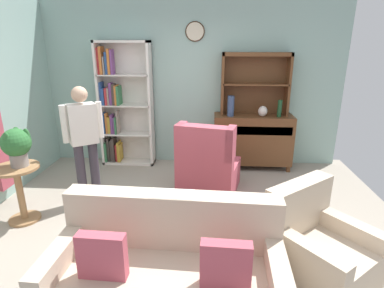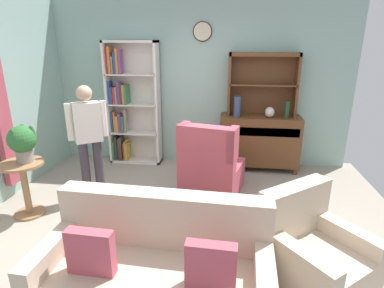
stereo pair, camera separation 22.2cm
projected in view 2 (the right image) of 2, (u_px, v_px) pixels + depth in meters
ground_plane at (182, 224)px, 3.77m from camera, size 5.40×4.60×0.02m
wall_back at (201, 83)px, 5.33m from camera, size 5.00×0.09×2.80m
area_rug at (195, 240)px, 3.46m from camera, size 2.29×2.16×0.01m
bookshelf at (129, 105)px, 5.42m from camera, size 0.90×0.30×2.10m
sideboard at (259, 140)px, 5.23m from camera, size 1.30×0.45×0.92m
sideboard_hutch at (263, 76)px, 5.00m from camera, size 1.10×0.26×1.00m
vase_tall at (237, 107)px, 5.02m from camera, size 0.11×0.11×0.33m
vase_round at (270, 112)px, 5.00m from camera, size 0.15×0.15×0.17m
bottle_wine at (287, 110)px, 4.93m from camera, size 0.07×0.07×0.27m
couch_floral at (157, 274)px, 2.51m from camera, size 1.83×0.93×0.90m
armchair_floral at (313, 257)px, 2.75m from camera, size 1.07×1.08×0.88m
wingback_chair at (211, 168)px, 4.41m from camera, size 0.95×0.96×1.05m
plant_stand at (25, 183)px, 3.84m from camera, size 0.52×0.52×0.70m
potted_plant_large at (22, 141)px, 3.70m from camera, size 0.33×0.33×0.45m
person_reading at (89, 135)px, 4.14m from camera, size 0.48×0.36×1.56m
coffee_table at (183, 214)px, 3.30m from camera, size 0.80×0.50×0.42m
book_stack at (185, 208)px, 3.22m from camera, size 0.20×0.15×0.07m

